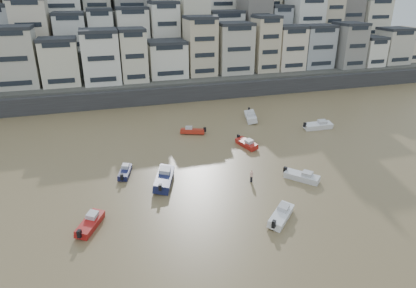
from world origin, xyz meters
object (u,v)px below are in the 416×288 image
object	(u,v)px
boat_i	(251,116)
boat_a	(281,214)
person_pink	(251,176)
boat_j	(90,222)
boat_b	(302,175)
boat_g	(318,125)
boat_h	(193,130)
boat_c	(164,177)
boat_f	(125,171)
boat_e	(247,143)

from	to	relation	value
boat_i	boat_a	distance (m)	33.65
boat_i	person_pink	size ratio (longest dim) A/B	3.62
boat_j	boat_b	bearing A→B (deg)	-57.91
boat_a	boat_g	distance (m)	31.02
boat_j	boat_h	bearing A→B (deg)	-10.43
boat_i	boat_c	xyz separation A→B (m)	(-20.82, -20.22, 0.07)
boat_b	boat_i	world-z (taller)	boat_i
boat_a	boat_c	xyz separation A→B (m)	(-10.73, 11.88, 0.22)
boat_i	boat_f	bearing A→B (deg)	-41.54
boat_f	boat_g	xyz separation A→B (m)	(35.19, 8.02, 0.17)
person_pink	boat_h	bearing A→B (deg)	98.41
boat_f	boat_e	size ratio (longest dim) A/B	0.92
boat_i	boat_c	size ratio (longest dim) A/B	0.92
boat_b	boat_h	bearing A→B (deg)	164.30
boat_a	boat_g	world-z (taller)	boat_g
boat_f	boat_j	world-z (taller)	boat_j
boat_f	boat_b	xyz separation A→B (m)	(22.33, -8.39, 0.08)
boat_a	boat_i	bearing A→B (deg)	28.07
boat_i	boat_c	bearing A→B (deg)	-29.89
boat_j	person_pink	bearing A→B (deg)	-51.88
boat_a	boat_h	distance (m)	28.46
person_pink	boat_f	bearing A→B (deg)	156.35
boat_i	boat_a	size ratio (longest dim) A/B	1.20
boat_b	boat_g	distance (m)	20.85
boat_c	person_pink	size ratio (longest dim) A/B	3.93
boat_b	boat_j	size ratio (longest dim) A/B	1.02
boat_b	person_pink	world-z (taller)	person_pink
boat_b	boat_h	world-z (taller)	boat_b
boat_j	boat_c	bearing A→B (deg)	-26.09
boat_b	boat_g	xyz separation A→B (m)	(12.86, 16.41, 0.10)
boat_f	person_pink	world-z (taller)	person_pink
boat_f	boat_a	distance (m)	22.10
boat_b	boat_a	world-z (taller)	boat_a
boat_h	person_pink	world-z (taller)	person_pink
boat_i	boat_c	distance (m)	29.02
boat_b	boat_g	world-z (taller)	boat_g
boat_a	boat_c	distance (m)	16.01
boat_a	boat_e	world-z (taller)	boat_a
boat_e	boat_g	size ratio (longest dim) A/B	0.85
boat_a	boat_e	size ratio (longest dim) A/B	1.08
boat_i	boat_j	distance (m)	40.82
boat_c	boat_g	size ratio (longest dim) A/B	1.19
boat_i	boat_g	distance (m)	12.72
boat_b	boat_a	distance (m)	10.20
boat_h	boat_c	size ratio (longest dim) A/B	0.67
boat_c	boat_b	bearing A→B (deg)	-85.15
boat_b	person_pink	distance (m)	6.79
boat_g	boat_j	bearing A→B (deg)	-152.28
boat_j	boat_f	bearing A→B (deg)	3.40
boat_b	boat_c	world-z (taller)	boat_c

